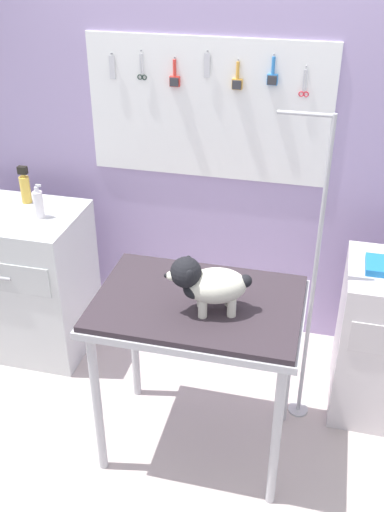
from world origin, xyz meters
The scene contains 8 objects.
ground centered at (0.00, 0.00, -0.02)m, with size 4.40×4.00×0.04m, color #BFAFAA.
rear_wall_panel centered at (0.00, 1.28, 1.16)m, with size 4.00×0.11×2.30m.
grooming_table centered at (0.08, 0.17, 0.81)m, with size 0.96×0.66×0.90m.
grooming_arm centered at (0.57, 0.52, 0.79)m, with size 0.30×0.11×1.69m.
dog centered at (0.14, 0.10, 1.05)m, with size 0.37×0.24×0.27m.
counter_left centered at (-1.17, 0.75, 0.46)m, with size 0.80×0.58×0.92m.
spray_bottle_tall centered at (-0.97, 0.74, 1.00)m, with size 0.06×0.06×0.20m.
conditioner_bottle centered at (-1.14, 0.90, 1.02)m, with size 0.06×0.06×0.23m.
Camera 1 is at (0.58, -1.96, 2.42)m, focal length 41.35 mm.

